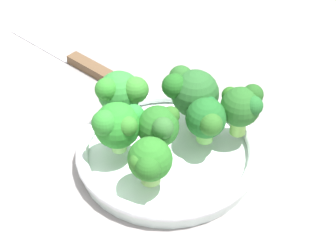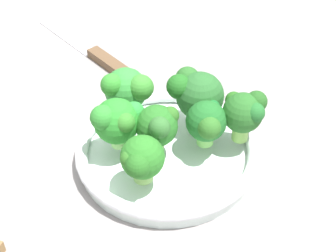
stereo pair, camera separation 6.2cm
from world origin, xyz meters
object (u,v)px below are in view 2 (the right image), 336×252
Objects in this scene: bowl at (168,151)px; broccoli_floret_5 at (118,119)px; broccoli_floret_2 at (142,159)px; broccoli_floret_1 at (158,126)px; broccoli_floret_6 at (127,89)px; broccoli_floret_3 at (195,93)px; broccoli_floret_0 at (207,122)px; knife at (93,52)px; broccoli_floret_4 at (245,112)px.

broccoli_floret_5 reaches higher than bowl.
broccoli_floret_2 is (-6.96, 2.53, 5.00)cm from bowl.
broccoli_floret_6 is at bearing 34.55° from broccoli_floret_1.
bowl is 3.95× the size of broccoli_floret_2.
broccoli_floret_1 is at bearing 147.43° from broccoli_floret_3.
broccoli_floret_5 is at bearing 31.58° from broccoli_floret_2.
broccoli_floret_0 is 33.49cm from knife.
broccoli_floret_3 is at bearing -93.55° from broccoli_floret_6.
broccoli_floret_0 and broccoli_floret_1 have the same top height.
broccoli_floret_3 is 1.05× the size of broccoli_floret_5.
broccoli_floret_1 is 31.28cm from knife.
broccoli_floret_2 reaches higher than knife.
broccoli_floret_6 is at bearing 86.45° from broccoli_floret_3.
broccoli_floret_1 is 8.92cm from broccoli_floret_6.
bowl is at bearing -148.84° from knife.
broccoli_floret_1 is 11.32cm from broccoli_floret_4.
broccoli_floret_5 is (0.24, 5.20, 0.48)cm from broccoli_floret_1.
broccoli_floret_3 is 1.04× the size of broccoli_floret_6.
broccoli_floret_2 is at bearing -164.56° from broccoli_floret_6.
broccoli_floret_1 is 0.86× the size of broccoli_floret_3.
broccoli_floret_6 is at bearing -154.18° from knife.
broccoli_floret_2 is at bearing -158.20° from knife.
broccoli_floret_5 reaches higher than broccoli_floret_4.
broccoli_floret_0 is at bearing -140.99° from knife.
broccoli_floret_3 is 28.48cm from knife.
knife is (25.59, 20.73, -6.11)cm from broccoli_floret_0.
bowl is 3.50× the size of broccoli_floret_4.
broccoli_floret_2 is (-5.96, 1.38, -0.26)cm from broccoli_floret_1.
knife is at bearing 28.35° from broccoli_floret_1.
broccoli_floret_0 is (0.39, -5.02, 5.14)cm from bowl.
broccoli_floret_4 is at bearing -133.40° from knife.
broccoli_floret_4 is (-3.89, -6.61, 0.13)cm from broccoli_floret_3.
broccoli_floret_0 is 10.54cm from broccoli_floret_2.
broccoli_floret_2 is at bearing 134.25° from broccoli_floret_0.
broccoli_floret_3 reaches higher than bowl.
broccoli_floret_6 is at bearing 62.05° from broccoli_floret_0.
bowl is at bearing 94.44° from broccoli_floret_0.
broccoli_floret_3 is 11.54cm from broccoli_floret_5.
knife is (24.10, 25.49, -6.91)cm from broccoli_floret_4.
broccoli_floret_6 reaches higher than broccoli_floret_0.
bowl is 5.48cm from broccoli_floret_1.
bowl is 11.59cm from broccoli_floret_4.
broccoli_floret_6 is 0.35× the size of knife.
broccoli_floret_0 is 5.05cm from broccoli_floret_4.
broccoli_floret_0 is at bearing -77.29° from broccoli_floret_1.
broccoli_floret_0 is at bearing -84.24° from broccoli_floret_5.
broccoli_floret_3 reaches higher than broccoli_floret_6.
broccoli_floret_6 reaches higher than bowl.
broccoli_floret_5 is (-1.15, 11.37, 0.60)cm from broccoli_floret_0.
broccoli_floret_5 is 0.99× the size of broccoli_floret_6.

